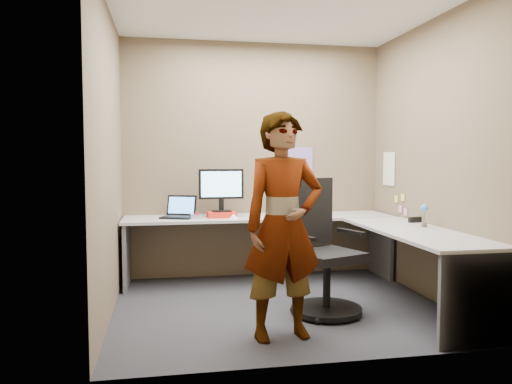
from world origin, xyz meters
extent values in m
plane|color=black|center=(0.00, 0.00, 0.00)|extent=(3.00, 3.00, 0.00)
plane|color=brown|center=(0.00, 1.30, 1.35)|extent=(3.00, 0.00, 3.00)
plane|color=brown|center=(1.50, 0.00, 1.35)|extent=(0.00, 2.70, 2.70)
plane|color=brown|center=(-1.50, 0.00, 1.35)|extent=(0.00, 2.70, 2.70)
plane|color=white|center=(0.00, 0.00, 2.70)|extent=(3.00, 3.00, 0.00)
cube|color=#B4B4B4|center=(0.00, 0.98, 0.71)|extent=(2.96, 0.65, 0.03)
cube|color=#B4B4B4|center=(1.18, -0.32, 0.71)|extent=(0.65, 1.91, 0.03)
cube|color=#59595B|center=(-1.44, 0.98, 0.35)|extent=(0.04, 0.60, 0.70)
cube|color=#59595B|center=(1.44, 0.98, 0.35)|extent=(0.04, 0.60, 0.70)
cube|color=#59595B|center=(1.18, -1.24, 0.35)|extent=(0.60, 0.04, 0.70)
cube|color=red|center=(-0.43, 0.94, 0.76)|extent=(0.31, 0.23, 0.06)
cube|color=black|center=(-0.43, 0.94, 0.80)|extent=(0.21, 0.15, 0.02)
cube|color=black|center=(-0.43, 0.96, 0.87)|extent=(0.05, 0.04, 0.12)
cube|color=black|center=(-0.43, 0.96, 1.09)|extent=(0.49, 0.05, 0.33)
cube|color=#93DAFF|center=(-0.43, 0.94, 1.09)|extent=(0.44, 0.02, 0.27)
cube|color=black|center=(-0.90, 0.95, 0.74)|extent=(0.40, 0.35, 0.02)
cube|color=black|center=(-0.85, 1.06, 0.86)|extent=(0.33, 0.19, 0.22)
cube|color=#4581DB|center=(-0.85, 1.06, 0.86)|extent=(0.29, 0.16, 0.18)
cube|color=#B7B7BC|center=(-0.70, 0.86, 0.75)|extent=(0.12, 0.08, 0.04)
sphere|color=#B70C1D|center=(-0.70, 0.85, 0.78)|extent=(0.04, 0.04, 0.04)
cone|color=white|center=(-0.32, 0.76, 0.76)|extent=(0.10, 0.10, 0.06)
cube|color=black|center=(1.44, 0.17, 0.76)|extent=(0.15, 0.07, 0.05)
cylinder|color=brown|center=(1.35, -0.16, 0.75)|extent=(0.05, 0.05, 0.04)
cylinder|color=#338C3F|center=(1.35, -0.16, 0.84)|extent=(0.01, 0.01, 0.14)
sphere|color=#4789FA|center=(1.35, -0.16, 0.91)|extent=(0.07, 0.07, 0.07)
cube|color=#846BB7|center=(0.55, 1.29, 1.30)|extent=(0.30, 0.01, 0.40)
cube|color=white|center=(1.49, 0.90, 1.25)|extent=(0.01, 0.28, 0.38)
cube|color=#F2E059|center=(1.49, 0.55, 0.95)|extent=(0.01, 0.07, 0.07)
cube|color=pink|center=(1.49, 0.60, 0.82)|extent=(0.01, 0.07, 0.07)
cube|color=pink|center=(1.49, 0.48, 0.80)|extent=(0.01, 0.07, 0.07)
cube|color=#F2E059|center=(1.49, 0.70, 0.92)|extent=(0.01, 0.07, 0.07)
cylinder|color=black|center=(0.36, -0.30, 0.04)|extent=(0.62, 0.62, 0.04)
cylinder|color=black|center=(0.36, -0.30, 0.29)|extent=(0.07, 0.07, 0.44)
cube|color=black|center=(0.36, -0.30, 0.52)|extent=(0.66, 0.66, 0.08)
cube|color=black|center=(0.27, -0.07, 0.89)|extent=(0.47, 0.23, 0.61)
cube|color=black|center=(0.10, -0.40, 0.71)|extent=(0.16, 0.33, 0.03)
cube|color=black|center=(0.62, -0.20, 0.71)|extent=(0.16, 0.33, 0.03)
imported|color=#999399|center=(-0.15, -0.78, 0.86)|extent=(0.68, 0.50, 1.73)
camera|label=1|loc=(-1.03, -4.42, 1.38)|focal=35.00mm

